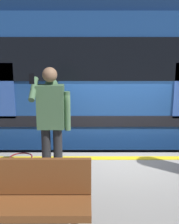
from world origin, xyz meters
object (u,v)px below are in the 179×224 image
Objects in this scene: train_carriage at (93,73)px; handbag at (22,169)px; bench at (8,200)px; passenger at (51,115)px.

handbag is at bearing 69.90° from train_carriage.
passenger is at bearing -100.46° from bench.
bench is at bearing 98.58° from handbag.
passenger is at bearing -177.37° from handbag.
train_carriage is at bearing -101.60° from bench.
train_carriage is 4.83m from bench.
bench is at bearing 79.54° from passenger.
train_carriage is 7.48× the size of bench.
passenger reaches higher than bench.
train_carriage is 7.34× the size of passenger.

